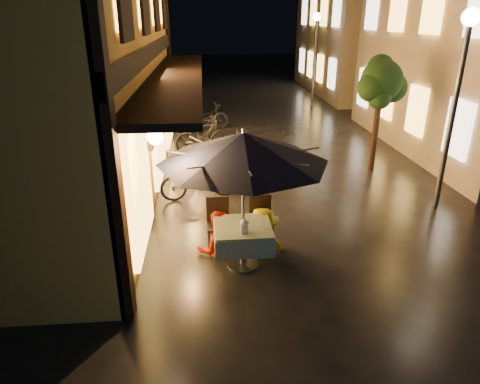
{
  "coord_description": "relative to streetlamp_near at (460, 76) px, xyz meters",
  "views": [
    {
      "loc": [
        -2.28,
        -6.61,
        4.06
      ],
      "look_at": [
        -1.68,
        0.43,
        1.15
      ],
      "focal_mm": 32.0,
      "sensor_mm": 36.0,
      "label": 1
    }
  ],
  "objects": [
    {
      "name": "bicycle_6",
      "position": [
        -5.24,
        7.54,
        -2.42
      ],
      "size": [
        2.02,
        1.32,
        1.0
      ],
      "primitive_type": "imported",
      "rotation": [
        0.0,
        0.0,
        1.95
      ],
      "color": "black",
      "rests_on": "ground"
    },
    {
      "name": "bicycle_0",
      "position": [
        -5.44,
        0.91,
        -2.43
      ],
      "size": [
        1.95,
        0.97,
        0.98
      ],
      "primitive_type": "imported",
      "rotation": [
        0.0,
        0.0,
        1.75
      ],
      "color": "black",
      "rests_on": "ground"
    },
    {
      "name": "west_building",
      "position": [
        -8.72,
        2.0,
        0.79
      ],
      "size": [
        5.9,
        11.4,
        7.4
      ],
      "color": "gold",
      "rests_on": "ground"
    },
    {
      "name": "bicycle_1",
      "position": [
        -5.4,
        2.18,
        -2.4
      ],
      "size": [
        1.76,
        1.12,
        1.03
      ],
      "primitive_type": "imported",
      "rotation": [
        0.0,
        0.0,
        1.16
      ],
      "color": "black",
      "rests_on": "ground"
    },
    {
      "name": "bicycle_5",
      "position": [
        -5.36,
        5.81,
        -2.44
      ],
      "size": [
        1.64,
        0.69,
        0.96
      ],
      "primitive_type": "imported",
      "rotation": [
        0.0,
        0.0,
        1.73
      ],
      "color": "black",
      "rests_on": "ground"
    },
    {
      "name": "street_tree",
      "position": [
        -0.59,
        2.51,
        -0.5
      ],
      "size": [
        1.43,
        1.2,
        3.15
      ],
      "color": "black",
      "rests_on": "ground"
    },
    {
      "name": "ground",
      "position": [
        -3.0,
        -2.0,
        -2.92
      ],
      "size": [
        90.0,
        90.0,
        0.0
      ],
      "primitive_type": "plane",
      "color": "black",
      "rests_on": "ground"
    },
    {
      "name": "streetlamp_near",
      "position": [
        0.0,
        0.0,
        0.0
      ],
      "size": [
        0.36,
        0.36,
        4.23
      ],
      "color": "#59595E",
      "rests_on": "ground"
    },
    {
      "name": "bicycle_2",
      "position": [
        -5.51,
        2.86,
        -2.49
      ],
      "size": [
        1.67,
        0.78,
        0.85
      ],
      "primitive_type": "imported",
      "rotation": [
        0.0,
        0.0,
        1.71
      ],
      "color": "black",
      "rests_on": "ground"
    },
    {
      "name": "table_lantern",
      "position": [
        -4.68,
        -2.41,
        -2.0
      ],
      "size": [
        0.16,
        0.16,
        0.25
      ],
      "color": "white",
      "rests_on": "cafe_table"
    },
    {
      "name": "bicycle_4",
      "position": [
        -5.38,
        5.8,
        -2.47
      ],
      "size": [
        1.81,
        0.96,
        0.9
      ],
      "primitive_type": "imported",
      "rotation": [
        0.0,
        0.0,
        1.79
      ],
      "color": "black",
      "rests_on": "ground"
    },
    {
      "name": "streetlamp_far",
      "position": [
        0.0,
        12.0,
        0.0
      ],
      "size": [
        0.36,
        0.36,
        4.23
      ],
      "color": "#59595E",
      "rests_on": "ground"
    },
    {
      "name": "east_building_far",
      "position": [
        4.49,
        16.0,
        0.74
      ],
      "size": [
        7.3,
        10.3,
        7.3
      ],
      "color": "#B4A78A",
      "rests_on": "ground"
    },
    {
      "name": "person_yellow",
      "position": [
        -4.27,
        -1.64,
        -2.11
      ],
      "size": [
        1.06,
        0.64,
        1.61
      ],
      "primitive_type": "imported",
      "rotation": [
        0.0,
        0.0,
        3.18
      ],
      "color": "yellow",
      "rests_on": "ground"
    },
    {
      "name": "person_orange",
      "position": [
        -5.11,
        -1.64,
        -2.12
      ],
      "size": [
        0.85,
        0.71,
        1.59
      ],
      "primitive_type": "imported",
      "rotation": [
        0.0,
        0.0,
        3.29
      ],
      "color": "#C71500",
      "rests_on": "ground"
    },
    {
      "name": "bicycle_3",
      "position": [
        -5.31,
        4.64,
        -2.37
      ],
      "size": [
        1.88,
        0.82,
        1.09
      ],
      "primitive_type": "imported",
      "rotation": [
        0.0,
        0.0,
        1.75
      ],
      "color": "black",
      "rests_on": "ground"
    },
    {
      "name": "cafe_table",
      "position": [
        -4.68,
        -2.17,
        -2.33
      ],
      "size": [
        0.99,
        0.99,
        0.78
      ],
      "color": "#59595E",
      "rests_on": "ground"
    },
    {
      "name": "cafe_chair_left",
      "position": [
        -5.08,
        -1.43,
        -2.38
      ],
      "size": [
        0.42,
        0.42,
        0.97
      ],
      "color": "black",
      "rests_on": "ground"
    },
    {
      "name": "cafe_chair_right",
      "position": [
        -4.28,
        -1.43,
        -2.38
      ],
      "size": [
        0.42,
        0.42,
        0.97
      ],
      "color": "black",
      "rests_on": "ground"
    },
    {
      "name": "patio_umbrella",
      "position": [
        -4.68,
        -2.17,
        -0.77
      ],
      "size": [
        2.78,
        2.78,
        2.46
      ],
      "color": "#59595E",
      "rests_on": "ground"
    }
  ]
}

